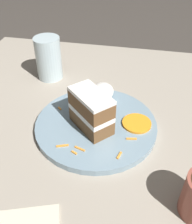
% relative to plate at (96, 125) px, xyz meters
% --- Properties ---
extents(ground_plane, '(6.00, 6.00, 0.00)m').
position_rel_plate_xyz_m(ground_plane, '(-0.05, 0.04, -0.03)').
color(ground_plane, '#38332D').
rests_on(ground_plane, ground).
extents(dining_table, '(1.00, 0.84, 0.03)m').
position_rel_plate_xyz_m(dining_table, '(-0.05, 0.04, -0.02)').
color(dining_table, gray).
rests_on(dining_table, ground).
extents(plate, '(0.29, 0.29, 0.02)m').
position_rel_plate_xyz_m(plate, '(0.00, 0.00, 0.00)').
color(plate, gray).
rests_on(plate, dining_table).
extents(cake_slice, '(0.11, 0.11, 0.09)m').
position_rel_plate_xyz_m(cake_slice, '(-0.01, 0.01, 0.05)').
color(cake_slice, brown).
rests_on(cake_slice, plate).
extents(cream_dollop, '(0.06, 0.06, 0.04)m').
position_rel_plate_xyz_m(cream_dollop, '(0.10, 0.00, 0.03)').
color(cream_dollop, white).
rests_on(cream_dollop, plate).
extents(orange_garnish, '(0.07, 0.07, 0.01)m').
position_rel_plate_xyz_m(orange_garnish, '(0.01, -0.09, 0.01)').
color(orange_garnish, orange).
rests_on(orange_garnish, plate).
extents(carrot_shreds_scatter, '(0.22, 0.20, 0.00)m').
position_rel_plate_xyz_m(carrot_shreds_scatter, '(-0.01, 0.01, 0.01)').
color(carrot_shreds_scatter, orange).
rests_on(carrot_shreds_scatter, plate).
extents(drinking_glass, '(0.07, 0.07, 0.13)m').
position_rel_plate_xyz_m(drinking_glass, '(0.20, 0.18, 0.05)').
color(drinking_glass, silver).
rests_on(drinking_glass, dining_table).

